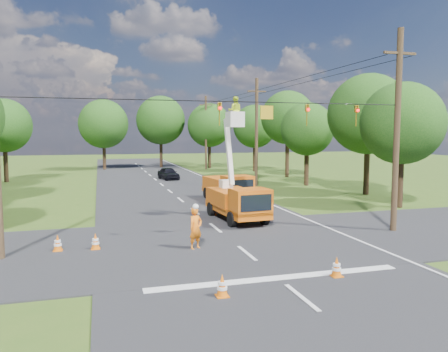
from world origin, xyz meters
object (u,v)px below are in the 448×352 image
object	(u,v)px
ground_worker	(196,228)
pole_right_far	(206,132)
traffic_cone_1	(337,267)
pole_right_mid	(256,131)
tree_right_b	(368,114)
tree_right_c	(307,129)
traffic_cone_4	(95,241)
traffic_cone_7	(228,193)
tree_far_c	(209,125)
tree_right_e	(255,127)
tree_far_b	(161,120)
traffic_cone_0	(222,286)
tree_right_a	(402,123)
pole_right_near	(397,129)
traffic_cone_3	(253,204)
second_truck	(228,187)
traffic_cone_2	(213,210)
tree_right_d	(288,118)
distant_car	(168,173)
traffic_cone_5	(58,243)
tree_far_a	(103,124)
bucket_truck	(237,194)
tree_left_f	(4,126)

from	to	relation	value
ground_worker	pole_right_far	world-z (taller)	pole_right_far
traffic_cone_1	pole_right_mid	xyz separation A→B (m)	(6.48, 25.55, 4.75)
tree_right_b	tree_right_c	bearing A→B (deg)	104.42
traffic_cone_4	traffic_cone_7	size ratio (longest dim) A/B	1.00
traffic_cone_4	tree_far_c	bearing A→B (deg)	69.63
tree_right_e	tree_far_b	distance (m)	14.75
traffic_cone_0	traffic_cone_4	bearing A→B (deg)	118.97
tree_right_a	tree_right_c	size ratio (longest dim) A/B	1.06
pole_right_near	traffic_cone_3	bearing A→B (deg)	121.23
second_truck	tree_right_b	bearing A→B (deg)	-4.64
traffic_cone_2	traffic_cone_7	size ratio (longest dim) A/B	1.00
second_truck	pole_right_far	distance (m)	29.10
traffic_cone_2	tree_right_d	size ratio (longest dim) A/B	0.07
pole_right_mid	second_truck	bearing A→B (deg)	-122.25
traffic_cone_0	tree_right_e	bearing A→B (deg)	68.74
distant_car	traffic_cone_5	world-z (taller)	distant_car
tree_right_a	tree_far_a	size ratio (longest dim) A/B	0.87
traffic_cone_7	tree_far_a	xyz separation A→B (m)	(-8.82, 29.55, 5.83)
traffic_cone_3	pole_right_near	distance (m)	10.29
bucket_truck	traffic_cone_3	size ratio (longest dim) A/B	9.82
traffic_cone_4	tree_far_a	xyz separation A→B (m)	(0.94, 42.58, 5.83)
traffic_cone_5	tree_right_d	distance (m)	35.12
traffic_cone_0	traffic_cone_4	xyz separation A→B (m)	(-3.69, 6.67, 0.00)
tree_far_c	second_truck	bearing A→B (deg)	-101.65
ground_worker	traffic_cone_7	size ratio (longest dim) A/B	2.55
bucket_truck	tree_right_e	world-z (taller)	tree_right_e
traffic_cone_1	traffic_cone_3	distance (m)	13.47
ground_worker	traffic_cone_3	xyz separation A→B (m)	(5.60, 8.47, -0.55)
tree_far_c	traffic_cone_2	bearing A→B (deg)	-103.81
traffic_cone_7	tree_right_a	world-z (taller)	tree_right_a
pole_right_near	tree_far_c	bearing A→B (deg)	88.64
second_truck	traffic_cone_3	distance (m)	3.96
bucket_truck	ground_worker	world-z (taller)	bucket_truck
traffic_cone_0	tree_right_a	distance (m)	20.62
bucket_truck	tree_right_b	size ratio (longest dim) A/B	0.72
traffic_cone_7	tree_right_c	distance (m)	11.98
tree_right_c	tree_left_f	bearing A→B (deg)	158.55
tree_right_d	traffic_cone_0	bearing A→B (deg)	-117.15
distant_car	tree_right_d	bearing A→B (deg)	-13.32
pole_right_near	tree_right_d	size ratio (longest dim) A/B	1.03
tree_right_e	tree_far_b	bearing A→B (deg)	137.20
tree_far_b	tree_far_c	distance (m)	7.20
tree_right_a	tree_right_c	world-z (taller)	tree_right_a
second_truck	tree_right_e	world-z (taller)	tree_right_e
pole_right_near	tree_far_a	bearing A→B (deg)	107.43
pole_right_near	tree_far_a	xyz separation A→B (m)	(-13.50, 43.00, 1.08)
tree_right_a	traffic_cone_3	bearing A→B (deg)	169.48
tree_right_b	traffic_cone_1	bearing A→B (deg)	-126.48
pole_right_mid	pole_right_far	distance (m)	20.00
traffic_cone_5	tree_right_e	bearing A→B (deg)	58.31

